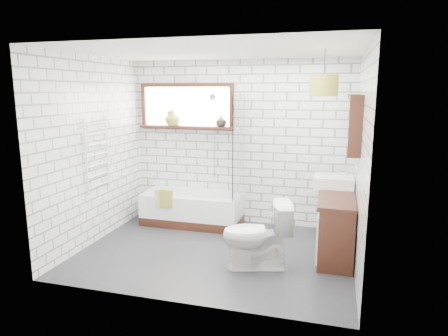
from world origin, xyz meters
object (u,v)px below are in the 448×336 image
(vanity, at_px, (336,224))
(toilet, at_px, (256,235))
(basin, at_px, (334,181))
(bathtub, at_px, (192,208))
(pendant, at_px, (324,86))

(vanity, xyz_separation_m, toilet, (-0.89, -0.70, 0.02))
(basin, bearing_deg, toilet, -126.93)
(basin, distance_m, toilet, 1.46)
(vanity, height_order, basin, basin)
(bathtub, relative_size, toilet, 1.89)
(vanity, relative_size, basin, 2.62)
(bathtub, xyz_separation_m, basin, (2.09, -0.17, 0.60))
(bathtub, height_order, basin, basin)
(bathtub, relative_size, basin, 2.95)
(vanity, distance_m, toilet, 1.13)
(toilet, height_order, pendant, pendant)
(bathtub, distance_m, vanity, 2.23)
(basin, bearing_deg, pendant, -101.59)
(pendant, bearing_deg, vanity, 60.28)
(bathtub, distance_m, pendant, 2.84)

